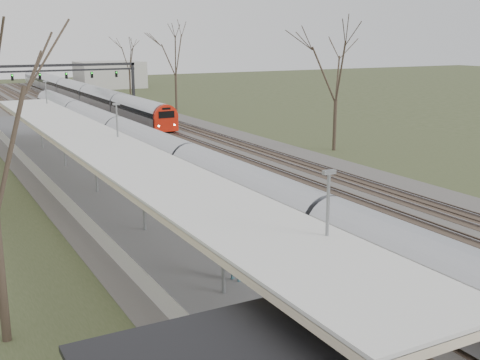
# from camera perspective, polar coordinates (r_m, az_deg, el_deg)

# --- Properties ---
(track_bed) EXTENTS (24.00, 160.00, 0.22)m
(track_bed) POSITION_cam_1_polar(r_m,az_deg,el_deg) (58.12, -10.02, 3.69)
(track_bed) COLOR #474442
(track_bed) RESTS_ON ground
(platform) EXTENTS (3.50, 69.00, 1.00)m
(platform) POSITION_cam_1_polar(r_m,az_deg,el_deg) (39.02, -14.70, -0.68)
(platform) COLOR #9E9B93
(platform) RESTS_ON ground
(canopy) EXTENTS (4.10, 50.00, 3.11)m
(canopy) POSITION_cam_1_polar(r_m,az_deg,el_deg) (34.04, -13.17, 3.28)
(canopy) COLOR slate
(canopy) RESTS_ON platform
(signal_gantry) EXTENTS (21.00, 0.59, 6.08)m
(signal_gantry) POSITION_cam_1_polar(r_m,az_deg,el_deg) (86.42, -16.65, 9.73)
(signal_gantry) COLOR black
(signal_gantry) RESTS_ON ground
(tree_east_far) EXTENTS (5.00, 5.00, 10.30)m
(tree_east_far) POSITION_cam_1_polar(r_m,az_deg,el_deg) (52.27, 9.17, 10.62)
(tree_east_far) COLOR #2D231C
(tree_east_far) RESTS_ON ground
(train_near) EXTENTS (2.62, 75.21, 3.05)m
(train_near) POSITION_cam_1_polar(r_m,az_deg,el_deg) (45.86, -8.54, 2.95)
(train_near) COLOR #ABADB5
(train_near) RESTS_ON ground
(train_far) EXTENTS (2.62, 75.21, 3.05)m
(train_far) POSITION_cam_1_polar(r_m,az_deg,el_deg) (96.94, -15.29, 8.13)
(train_far) COLOR #ABADB5
(train_far) RESTS_ON ground
(passenger) EXTENTS (0.68, 0.81, 1.89)m
(passenger) POSITION_cam_1_polar(r_m,az_deg,el_deg) (22.05, -0.43, -7.25)
(passenger) COLOR #30555D
(passenger) RESTS_ON platform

